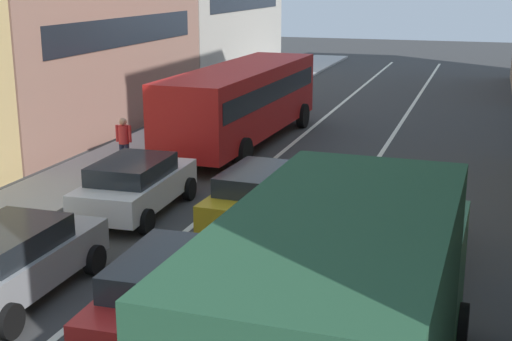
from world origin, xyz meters
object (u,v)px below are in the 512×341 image
Objects in this scene: hatchback_centre_lane_third at (262,195)px; removalist_box_truck at (351,315)px; sedan_left_lane_third at (135,184)px; sedan_right_lane_behind_truck at (388,221)px; pedestrian_far_sidewalk at (124,140)px; sedan_centre_lane_second at (173,290)px; wagon_left_lane_second at (11,260)px; bus_mid_queue_primary at (242,98)px.

removalist_box_truck is at bearing -152.79° from hatchback_centre_lane_third.
removalist_box_truck is 10.92m from sedan_left_lane_third.
removalist_box_truck is at bearing -140.52° from sedan_left_lane_third.
sedan_left_lane_third is at bearing 82.41° from sedan_right_lane_behind_truck.
sedan_left_lane_third is 6.80m from sedan_right_lane_behind_truck.
sedan_right_lane_behind_truck is at bearing 4.89° from removalist_box_truck.
removalist_box_truck is at bearing 33.28° from pedestrian_far_sidewalk.
sedan_left_lane_third is at bearing 26.20° from pedestrian_far_sidewalk.
sedan_centre_lane_second is at bearing 26.88° from pedestrian_far_sidewalk.
hatchback_centre_lane_third is at bearing 72.48° from sedan_right_lane_behind_truck.
hatchback_centre_lane_third and sedan_right_lane_behind_truck have the same top height.
removalist_box_truck is 1.80× the size of sedan_right_lane_behind_truck.
sedan_centre_lane_second is at bearing 57.42° from removalist_box_truck.
removalist_box_truck reaches higher than wagon_left_lane_second.
sedan_right_lane_behind_truck is 11.68m from bus_mid_queue_primary.
sedan_centre_lane_second is 1.01× the size of wagon_left_lane_second.
hatchback_centre_lane_third is at bearing 0.01° from sedan_centre_lane_second.
sedan_left_lane_third is 1.01× the size of sedan_right_lane_behind_truck.
wagon_left_lane_second is at bearing 179.32° from sedan_left_lane_third.
sedan_centre_lane_second is at bearing -95.55° from wagon_left_lane_second.
pedestrian_far_sidewalk is (-6.19, 9.91, 0.15)m from sedan_centre_lane_second.
removalist_box_truck is at bearing -125.88° from sedan_centre_lane_second.
removalist_box_truck is 18.19m from bus_mid_queue_primary.
removalist_box_truck is 4.67× the size of pedestrian_far_sidewalk.
removalist_box_truck is 1.77× the size of hatchback_centre_lane_third.
sedan_left_lane_third is at bearing 94.84° from hatchback_centre_lane_third.
removalist_box_truck is 7.31m from sedan_right_lane_behind_truck.
bus_mid_queue_primary is at bearing -0.13° from wagon_left_lane_second.
sedan_left_lane_third is at bearing 0.87° from wagon_left_lane_second.
pedestrian_far_sidewalk is (-9.73, 12.27, -1.03)m from removalist_box_truck.
bus_mid_queue_primary reaches higher than sedan_centre_lane_second.
hatchback_centre_lane_third is at bearing -89.99° from sedan_left_lane_third.
pedestrian_far_sidewalk is at bearing 58.83° from hatchback_centre_lane_third.
wagon_left_lane_second and hatchback_centre_lane_third have the same top height.
wagon_left_lane_second is (-3.54, 0.31, 0.00)m from sedan_centre_lane_second.
wagon_left_lane_second is at bearing -177.68° from bus_mid_queue_primary.
sedan_centre_lane_second is (-3.53, 2.36, -1.18)m from removalist_box_truck.
sedan_left_lane_third is 8.64m from bus_mid_queue_primary.
hatchback_centre_lane_third is 0.41× the size of bus_mid_queue_primary.
pedestrian_far_sidewalk is (-2.66, 9.60, 0.15)m from wagon_left_lane_second.
sedan_left_lane_third is at bearing 30.38° from sedan_centre_lane_second.
wagon_left_lane_second is 8.01m from sedan_right_lane_behind_truck.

